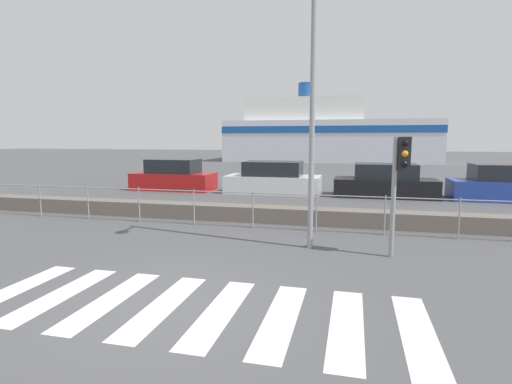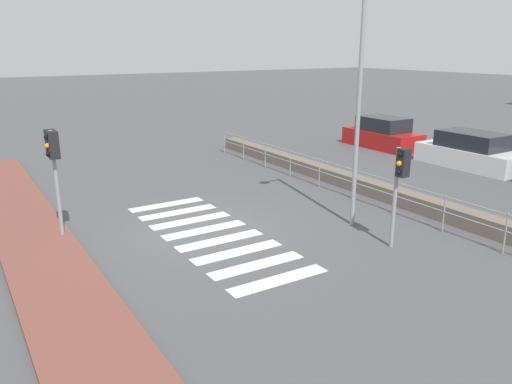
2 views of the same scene
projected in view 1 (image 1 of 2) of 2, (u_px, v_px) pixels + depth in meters
ground_plane at (164, 306)px, 6.01m from camera, size 160.00×160.00×0.00m
crosswalk at (191, 308)px, 5.91m from camera, size 6.75×2.40×0.01m
seawall at (260, 214)px, 12.04m from camera, size 19.62×0.55×0.49m
harbor_fence at (253, 204)px, 11.14m from camera, size 17.69×0.04×1.05m
traffic_light_far at (400, 170)px, 8.22m from camera, size 0.34×0.32×2.54m
streetlamp at (313, 59)px, 8.51m from camera, size 0.32×0.94×6.91m
ferry_boat at (325, 135)px, 44.48m from camera, size 22.33×8.84×8.63m
parked_car_red at (174, 177)px, 19.60m from camera, size 3.97×1.76×1.51m
parked_car_white at (273, 180)px, 18.42m from camera, size 4.32×1.85×1.46m
parked_car_black at (385, 183)px, 17.26m from camera, size 4.27×1.81×1.43m
parked_car_blue at (504, 185)px, 16.17m from camera, size 4.03×1.80×1.48m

